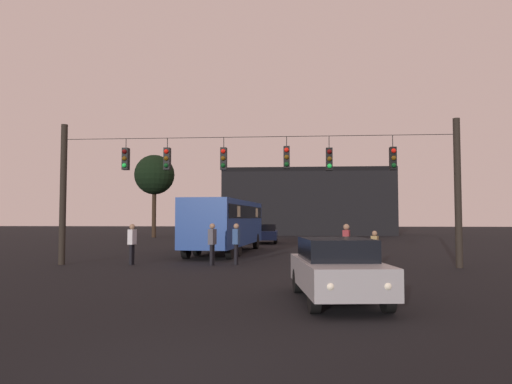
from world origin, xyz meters
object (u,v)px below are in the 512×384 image
pedestrian_crossing_right (346,244)px  pedestrian_trailing (375,248)px  car_near_right (337,268)px  pedestrian_near_bus (212,241)px  city_bus (226,221)px  tree_left_silhouette (154,175)px  pedestrian_crossing_center (236,241)px  car_far_left (266,233)px  pedestrian_crossing_left (132,241)px

pedestrian_crossing_right → pedestrian_trailing: 1.15m
car_near_right → pedestrian_near_bus: bearing=118.0°
pedestrian_trailing → city_bus: bearing=130.2°
tree_left_silhouette → pedestrian_trailing: bearing=-59.3°
tree_left_silhouette → pedestrian_near_bus: bearing=-68.9°
pedestrian_near_bus → pedestrian_crossing_center: bearing=18.3°
pedestrian_crossing_right → pedestrian_trailing: pedestrian_crossing_right is taller
pedestrian_trailing → tree_left_silhouette: size_ratio=0.18×
pedestrian_crossing_center → pedestrian_trailing: (5.67, -1.49, -0.17)m
car_near_right → car_far_left: (-3.31, 26.68, 0.00)m
pedestrian_crossing_right → pedestrian_near_bus: size_ratio=1.00×
pedestrian_crossing_right → pedestrian_trailing: (1.12, 0.19, -0.17)m
pedestrian_crossing_center → tree_left_silhouette: (-12.05, 28.31, 5.47)m
pedestrian_crossing_center → pedestrian_crossing_right: size_ratio=1.00×
city_bus → pedestrian_near_bus: 7.29m
pedestrian_crossing_left → pedestrian_crossing_center: (4.52, 0.33, 0.02)m
city_bus → pedestrian_crossing_center: city_bus is taller
city_bus → pedestrian_near_bus: size_ratio=6.23×
car_far_left → tree_left_silhouette: bearing=139.5°
car_far_left → pedestrian_trailing: car_far_left is taller
pedestrian_near_bus → pedestrian_trailing: 6.77m
city_bus → pedestrian_near_bus: city_bus is taller
pedestrian_crossing_center → pedestrian_near_bus: size_ratio=1.00×
city_bus → pedestrian_crossing_center: size_ratio=6.25×
pedestrian_crossing_center → tree_left_silhouette: bearing=113.1°
pedestrian_crossing_left → pedestrian_near_bus: 3.52m
car_near_right → pedestrian_crossing_center: pedestrian_crossing_center is taller
city_bus → car_far_left: 11.08m
tree_left_silhouette → car_near_right: bearing=-67.2°
pedestrian_trailing → pedestrian_near_bus: bearing=170.2°
pedestrian_crossing_center → pedestrian_near_bus: bearing=-161.7°
car_far_left → tree_left_silhouette: 17.14m
city_bus → tree_left_silhouette: (-10.64, 21.41, 4.63)m
pedestrian_crossing_left → pedestrian_crossing_right: size_ratio=0.98×
pedestrian_crossing_center → pedestrian_trailing: 5.86m
car_far_left → car_near_right: bearing=-82.9°
car_far_left → pedestrian_near_bus: pedestrian_near_bus is taller
city_bus → pedestrian_crossing_right: size_ratio=6.24×
pedestrian_trailing → car_far_left: bearing=105.7°
pedestrian_crossing_right → pedestrian_trailing: size_ratio=1.18×
city_bus → pedestrian_crossing_center: bearing=-78.4°
car_near_right → pedestrian_near_bus: pedestrian_near_bus is taller
pedestrian_near_bus → tree_left_silhouette: tree_left_silhouette is taller
pedestrian_crossing_center → tree_left_silhouette: tree_left_silhouette is taller
pedestrian_crossing_left → city_bus: bearing=66.8°
pedestrian_crossing_right → pedestrian_near_bus: pedestrian_near_bus is taller
pedestrian_near_bus → tree_left_silhouette: (-11.06, 28.64, 5.47)m
car_near_right → pedestrian_near_bus: 9.68m
car_far_left → tree_left_silhouette: size_ratio=0.51×
pedestrian_crossing_left → pedestrian_crossing_center: size_ratio=0.99×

